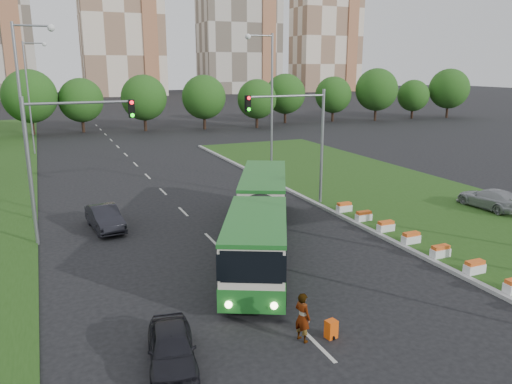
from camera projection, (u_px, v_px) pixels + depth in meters
name	position (u px, v px, depth m)	size (l,w,h in m)	color
ground	(310.00, 270.00, 23.93)	(360.00, 360.00, 0.00)	black
grass_median	(414.00, 200.00, 36.00)	(14.00, 60.00, 0.15)	#214513
median_kerb	(331.00, 211.00, 33.34)	(0.30, 60.00, 0.18)	#9C9C9C
lane_markings	(157.00, 186.00, 40.59)	(0.20, 100.00, 0.01)	#B4B3AC
flower_planters	(425.00, 244.00, 26.11)	(1.10, 15.90, 0.60)	white
traffic_mast_median	(302.00, 130.00, 33.34)	(5.76, 0.32, 8.00)	gray
traffic_mast_left	(60.00, 146.00, 26.66)	(5.76, 0.32, 8.00)	gray
street_lamps	(188.00, 125.00, 30.21)	(36.00, 60.00, 12.00)	gray
tree_line	(191.00, 100.00, 75.62)	(120.00, 8.00, 9.00)	#1B4D14
apartment_tower_ceast	(121.00, 15.00, 157.09)	(25.00, 15.00, 50.00)	beige
apartment_tower_east	(239.00, 24.00, 172.73)	(27.00, 15.00, 47.00)	beige
midrise_east	(326.00, 37.00, 186.96)	(24.00, 14.00, 40.00)	beige
articulated_bus	(254.00, 217.00, 26.62)	(2.61, 16.74, 2.76)	beige
car_left_near	(172.00, 348.00, 16.19)	(1.52, 3.78, 1.29)	black
car_left_far	(105.00, 218.00, 29.73)	(1.50, 4.31, 1.42)	black
car_median	(490.00, 199.00, 33.55)	(1.91, 4.71, 1.37)	#94979C
pedestrian	(303.00, 317.00, 17.59)	(0.67, 0.44, 1.83)	gray
shopping_trolley	(331.00, 329.00, 17.91)	(0.39, 0.42, 0.68)	#E6500C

